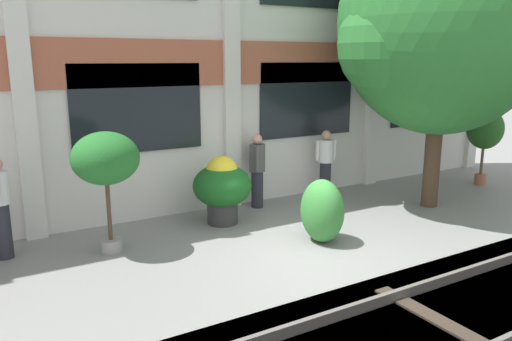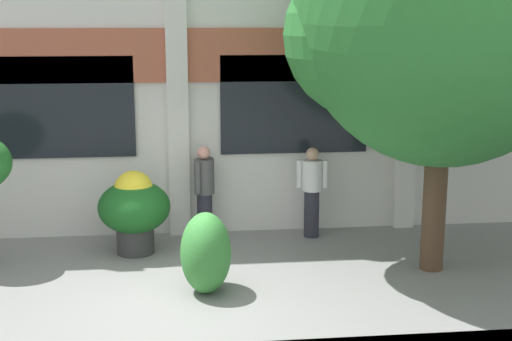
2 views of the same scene
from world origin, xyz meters
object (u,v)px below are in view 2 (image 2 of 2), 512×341
(potted_plant_stone_basin, at_px, (134,207))
(resident_near_plants, at_px, (204,190))
(broadleaf_tree, at_px, (445,10))
(resident_watching_tracks, at_px, (312,189))
(topiary_hedge, at_px, (206,253))

(potted_plant_stone_basin, xyz_separation_m, resident_near_plants, (1.14, 0.59, 0.11))
(broadleaf_tree, distance_m, potted_plant_stone_basin, 5.58)
(resident_watching_tracks, bearing_deg, resident_near_plants, -80.61)
(broadleaf_tree, xyz_separation_m, topiary_hedge, (-3.42, -0.55, -3.26))
(resident_watching_tracks, height_order, topiary_hedge, resident_watching_tracks)
(resident_near_plants, height_order, topiary_hedge, resident_near_plants)
(topiary_hedge, bearing_deg, potted_plant_stone_basin, 120.66)
(resident_near_plants, xyz_separation_m, topiary_hedge, (-0.08, -2.39, -0.30))
(broadleaf_tree, xyz_separation_m, potted_plant_stone_basin, (-4.49, 1.24, -3.07))
(resident_watching_tracks, relative_size, topiary_hedge, 1.39)
(potted_plant_stone_basin, xyz_separation_m, resident_watching_tracks, (2.98, 0.55, 0.08))
(potted_plant_stone_basin, bearing_deg, broadleaf_tree, -15.49)
(potted_plant_stone_basin, bearing_deg, resident_watching_tracks, 10.49)
(potted_plant_stone_basin, distance_m, resident_near_plants, 1.29)
(resident_watching_tracks, bearing_deg, broadleaf_tree, 50.64)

